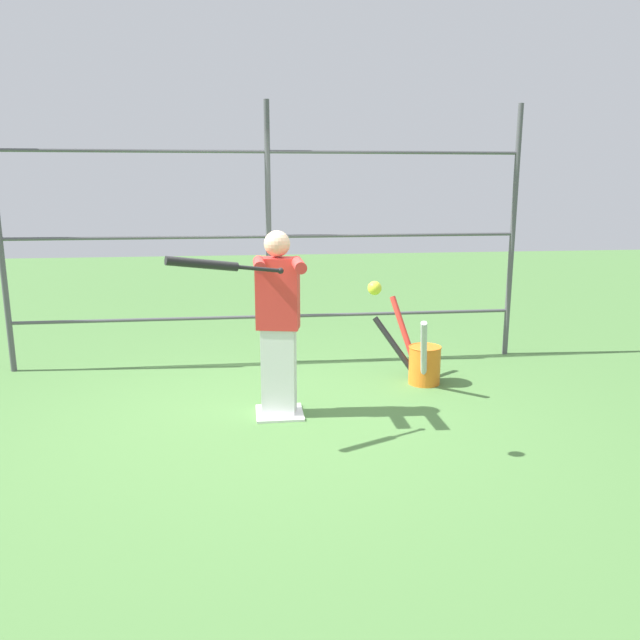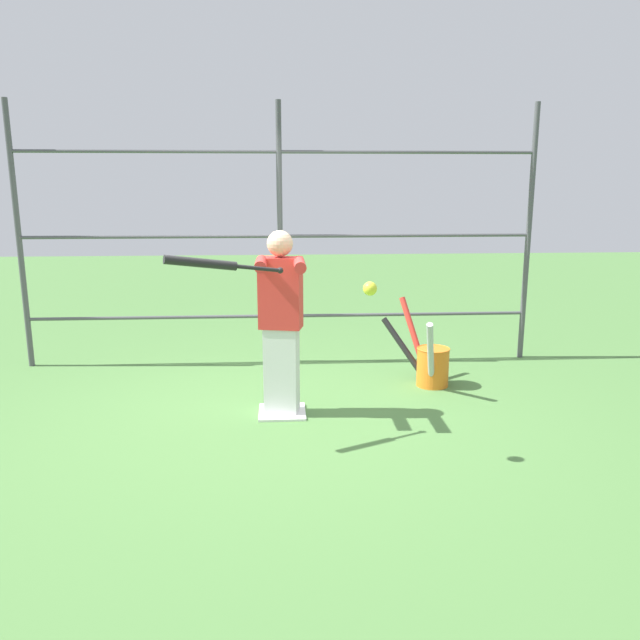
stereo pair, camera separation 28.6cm
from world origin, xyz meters
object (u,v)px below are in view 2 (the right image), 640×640
baseball_bat_swinging (211,264)px  bat_bucket (430,363)px  softball_in_flight (370,289)px  batter (281,318)px

baseball_bat_swinging → bat_bucket: (-1.93, -1.29, -1.15)m
softball_in_flight → bat_bucket: bearing=-117.2°
batter → baseball_bat_swinging: bearing=50.7°
batter → softball_in_flight: (-0.61, 0.95, 0.40)m
softball_in_flight → baseball_bat_swinging: bearing=-17.5°
softball_in_flight → bat_bucket: softball_in_flight is taller
bat_bucket → batter: bearing=25.4°
batter → bat_bucket: bearing=-154.6°
batter → baseball_bat_swinging: size_ratio=1.86×
softball_in_flight → bat_bucket: 2.10m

